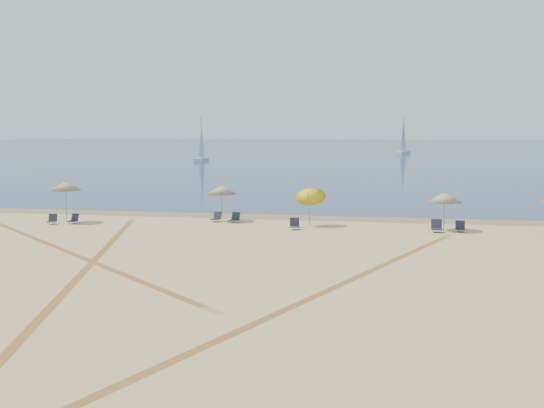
{
  "coord_description": "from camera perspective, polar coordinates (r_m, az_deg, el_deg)",
  "views": [
    {
      "loc": [
        6.81,
        -17.21,
        5.62
      ],
      "look_at": [
        0.0,
        20.0,
        1.3
      ],
      "focal_mm": 42.08,
      "sensor_mm": 36.0,
      "label": 1
    }
  ],
  "objects": [
    {
      "name": "umbrella_3",
      "position": [
        37.92,
        3.43,
        1.0
      ],
      "size": [
        1.86,
        2.03,
        2.68
      ],
      "color": "gray",
      "rests_on": "ground"
    },
    {
      "name": "umbrella_2",
      "position": [
        40.17,
        -4.53,
        1.29
      ],
      "size": [
        1.94,
        1.94,
        2.31
      ],
      "color": "gray",
      "rests_on": "ground"
    },
    {
      "name": "chair_3",
      "position": [
        40.02,
        -5.0,
        -1.2
      ],
      "size": [
        0.65,
        0.71,
        0.61
      ],
      "rotation": [
        0.0,
        0.0,
        -0.29
      ],
      "color": "black",
      "rests_on": "ground"
    },
    {
      "name": "umbrella_4",
      "position": [
        37.5,
        15.18,
        0.57
      ],
      "size": [
        2.0,
        2.0,
        2.23
      ],
      "color": "gray",
      "rests_on": "ground"
    },
    {
      "name": "sailboat_0",
      "position": [
        162.8,
        11.67,
        5.41
      ],
      "size": [
        3.81,
        6.47,
        9.42
      ],
      "rotation": [
        0.0,
        0.0,
        -0.38
      ],
      "color": "white",
      "rests_on": "ocean"
    },
    {
      "name": "chair_5",
      "position": [
        36.73,
        2.05,
        -1.83
      ],
      "size": [
        0.7,
        0.76,
        0.66
      ],
      "rotation": [
        0.0,
        0.0,
        0.26
      ],
      "color": "black",
      "rests_on": "ground"
    },
    {
      "name": "chair_6",
      "position": [
        36.88,
        14.52,
        -1.96
      ],
      "size": [
        0.61,
        0.71,
        0.72
      ],
      "rotation": [
        0.0,
        0.0,
        0.03
      ],
      "color": "black",
      "rests_on": "ground"
    },
    {
      "name": "chair_1",
      "position": [
        41.11,
        -19.05,
        -1.32
      ],
      "size": [
        0.64,
        0.7,
        0.61
      ],
      "rotation": [
        0.0,
        0.0,
        0.26
      ],
      "color": "black",
      "rests_on": "ground"
    },
    {
      "name": "sailboat_1",
      "position": [
        121.56,
        -6.33,
        5.06
      ],
      "size": [
        1.69,
        5.85,
        8.64
      ],
      "rotation": [
        0.0,
        0.0,
        0.04
      ],
      "color": "white",
      "rests_on": "ocean"
    },
    {
      "name": "ocean",
      "position": [
        242.37,
        8.8,
        5.12
      ],
      "size": [
        500.0,
        500.0,
        0.0
      ],
      "primitive_type": "plane",
      "color": "#0C2151",
      "rests_on": "ground"
    },
    {
      "name": "chair_2",
      "position": [
        40.88,
        -17.33,
        -1.3
      ],
      "size": [
        0.63,
        0.69,
        0.61
      ],
      "rotation": [
        0.0,
        0.0,
        -0.23
      ],
      "color": "black",
      "rests_on": "ground"
    },
    {
      "name": "chair_4",
      "position": [
        39.44,
        -3.33,
        -1.27
      ],
      "size": [
        0.66,
        0.73,
        0.65
      ],
      "rotation": [
        0.0,
        0.0,
        -0.21
      ],
      "color": "black",
      "rests_on": "ground"
    },
    {
      "name": "ground",
      "position": [
        19.35,
        -10.91,
        -10.5
      ],
      "size": [
        160.0,
        160.0,
        0.0
      ],
      "primitive_type": "plane",
      "color": "tan",
      "rests_on": "ground"
    },
    {
      "name": "tire_tracks",
      "position": [
        27.55,
        -11.26,
        -5.38
      ],
      "size": [
        52.5,
        44.69,
        0.0
      ],
      "color": "tan",
      "rests_on": "ground"
    },
    {
      "name": "wet_sand",
      "position": [
        42.15,
        0.98,
        -1.14
      ],
      "size": [
        500.0,
        500.0,
        0.0
      ],
      "primitive_type": "plane",
      "color": "olive",
      "rests_on": "ground"
    },
    {
      "name": "umbrella_1",
      "position": [
        41.35,
        -18.0,
        1.56
      ],
      "size": [
        1.92,
        1.92,
        2.62
      ],
      "color": "gray",
      "rests_on": "ground"
    },
    {
      "name": "chair_7",
      "position": [
        37.31,
        16.49,
        -1.99
      ],
      "size": [
        0.55,
        0.64,
        0.63
      ],
      "rotation": [
        0.0,
        0.0,
        -0.05
      ],
      "color": "black",
      "rests_on": "ground"
    }
  ]
}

